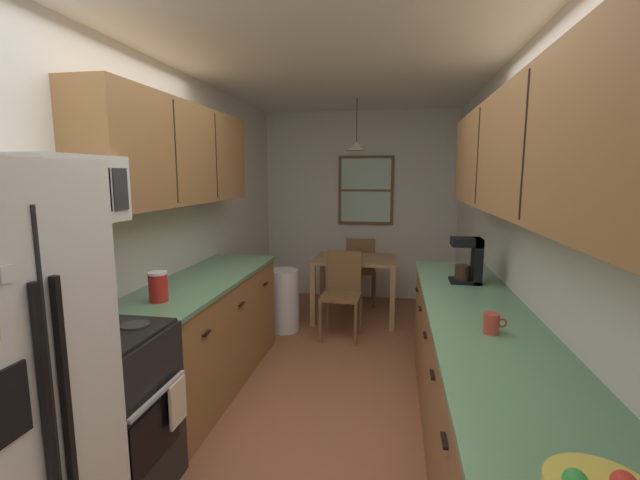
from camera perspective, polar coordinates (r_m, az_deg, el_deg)
ground_plane at (r=3.78m, az=1.56°, el=-18.23°), size 12.00×12.00×0.00m
wall_left at (r=3.83m, az=-18.80°, el=1.71°), size 0.10×9.00×2.55m
wall_right at (r=3.47m, az=24.29°, el=0.74°), size 0.10×9.00×2.55m
wall_back at (r=6.02m, az=5.27°, el=4.51°), size 4.40×0.10×2.55m
ceiling_slab at (r=3.48m, az=1.76°, el=23.35°), size 4.40×9.00×0.08m
stove_range at (r=2.66m, az=-27.13°, el=-20.07°), size 0.66×0.63×1.10m
microwave_over_range at (r=2.43m, az=-31.18°, el=5.63°), size 0.39×0.57×0.34m
counter_left at (r=3.68m, az=-14.86°, el=-11.62°), size 0.64×1.95×0.90m
upper_cabinets_left at (r=3.48m, az=-18.25°, el=10.65°), size 0.33×2.03×0.74m
counter_right at (r=2.76m, az=20.72°, el=-18.97°), size 0.64×3.35×0.90m
upper_cabinets_right at (r=2.45m, az=25.94°, el=10.40°), size 0.33×3.03×0.64m
dining_table at (r=5.10m, az=4.64°, el=-3.74°), size 0.94×0.71×0.74m
dining_chair_near at (r=4.59m, az=2.95°, el=-6.60°), size 0.42×0.42×0.90m
dining_chair_far at (r=5.67m, az=5.32°, el=-3.66°), size 0.44×0.44×0.90m
pendant_light at (r=4.99m, az=4.84°, el=12.27°), size 0.24×0.24×0.58m
back_window at (r=5.93m, az=6.07°, el=6.53°), size 0.75×0.05×0.93m
trash_bin at (r=4.80m, az=-4.84°, el=-7.92°), size 0.34×0.34×0.68m
storage_canister at (r=2.96m, az=-20.57°, el=-5.78°), size 0.12×0.12×0.19m
dish_towel at (r=2.58m, az=-18.26°, el=-19.68°), size 0.02×0.16×0.24m
coffee_maker at (r=3.42m, az=19.20°, el=-2.46°), size 0.22×0.18×0.34m
mug_by_coffeemaker at (r=2.42m, az=21.69°, el=-10.18°), size 0.12×0.08×0.11m
table_serving_bowl at (r=5.07m, az=3.42°, el=-2.02°), size 0.19×0.19×0.06m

